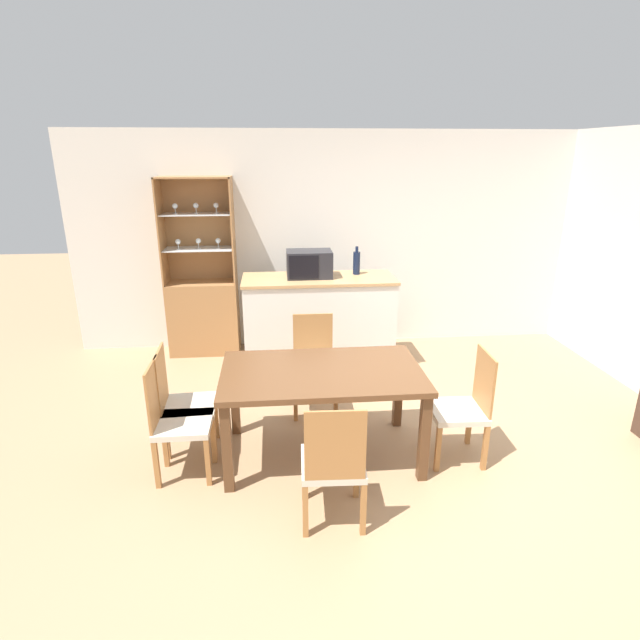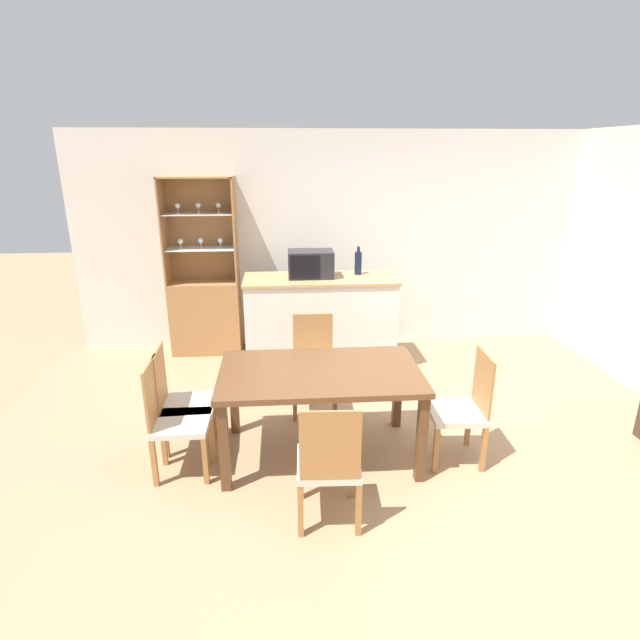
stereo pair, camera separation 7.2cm
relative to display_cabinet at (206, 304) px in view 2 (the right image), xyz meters
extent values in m
plane|color=#A37F5B|center=(1.89, -2.41, -0.59)|extent=(18.00, 18.00, 0.00)
cube|color=silver|center=(1.89, 0.22, 0.68)|extent=(6.80, 0.06, 2.55)
cube|color=silver|center=(1.32, -0.52, -0.10)|extent=(1.62, 0.61, 0.98)
cube|color=tan|center=(1.32, -0.52, 0.41)|extent=(1.65, 0.64, 0.03)
cube|color=#A37042|center=(0.00, -0.01, -0.16)|extent=(0.81, 0.39, 0.86)
cube|color=#A37042|center=(0.00, 0.18, 0.86)|extent=(0.81, 0.02, 1.18)
cube|color=#A37042|center=(-0.40, -0.01, 0.86)|extent=(0.02, 0.39, 1.18)
cube|color=#A37042|center=(0.40, -0.01, 0.86)|extent=(0.02, 0.39, 1.18)
cube|color=#A37042|center=(0.00, -0.01, 1.45)|extent=(0.81, 0.39, 0.02)
cube|color=white|center=(0.00, -0.01, 0.66)|extent=(0.76, 0.35, 0.01)
cube|color=white|center=(0.00, -0.01, 1.05)|extent=(0.76, 0.35, 0.01)
cylinder|color=white|center=(-0.22, -0.04, 0.67)|extent=(0.04, 0.04, 0.01)
cylinder|color=white|center=(-0.22, -0.04, 0.70)|extent=(0.01, 0.01, 0.06)
sphere|color=white|center=(-0.22, -0.04, 0.75)|extent=(0.06, 0.06, 0.06)
cylinder|color=white|center=(-0.22, -0.02, 1.06)|extent=(0.04, 0.04, 0.01)
cylinder|color=white|center=(-0.22, -0.02, 1.09)|extent=(0.01, 0.01, 0.06)
sphere|color=white|center=(-0.22, -0.02, 1.14)|extent=(0.06, 0.06, 0.06)
cylinder|color=white|center=(0.00, -0.01, 0.67)|extent=(0.04, 0.04, 0.01)
cylinder|color=white|center=(0.00, -0.01, 0.70)|extent=(0.01, 0.01, 0.06)
sphere|color=white|center=(0.00, -0.01, 0.75)|extent=(0.06, 0.06, 0.06)
cylinder|color=white|center=(0.00, 0.01, 1.06)|extent=(0.04, 0.04, 0.01)
cylinder|color=white|center=(0.00, 0.01, 1.09)|extent=(0.01, 0.01, 0.06)
sphere|color=white|center=(0.00, 0.01, 1.14)|extent=(0.06, 0.06, 0.06)
cylinder|color=white|center=(0.22, -0.01, 0.67)|extent=(0.04, 0.04, 0.01)
cylinder|color=white|center=(0.22, -0.01, 0.70)|extent=(0.01, 0.01, 0.06)
sphere|color=white|center=(0.22, -0.01, 0.75)|extent=(0.06, 0.06, 0.06)
cylinder|color=white|center=(0.22, 0.02, 1.06)|extent=(0.04, 0.04, 0.01)
cylinder|color=white|center=(0.22, 0.02, 1.09)|extent=(0.01, 0.01, 0.06)
sphere|color=white|center=(0.22, 0.02, 1.14)|extent=(0.06, 0.06, 0.06)
cube|color=brown|center=(1.19, -2.31, 0.12)|extent=(1.52, 0.90, 0.04)
cube|color=brown|center=(0.48, -2.70, -0.25)|extent=(0.07, 0.07, 0.69)
cube|color=brown|center=(1.89, -2.70, -0.25)|extent=(0.07, 0.07, 0.69)
cube|color=brown|center=(0.48, -1.92, -0.25)|extent=(0.07, 0.07, 0.69)
cube|color=brown|center=(1.89, -1.92, -0.25)|extent=(0.07, 0.07, 0.69)
cube|color=beige|center=(0.15, -2.17, -0.19)|extent=(0.42, 0.42, 0.05)
cube|color=#A8703D|center=(-0.04, -2.18, 0.06)|extent=(0.03, 0.37, 0.46)
cube|color=#A8703D|center=(0.33, -1.98, -0.40)|extent=(0.04, 0.04, 0.38)
cube|color=#A8703D|center=(0.34, -2.34, -0.40)|extent=(0.04, 0.04, 0.38)
cube|color=#A8703D|center=(-0.03, -2.00, -0.40)|extent=(0.04, 0.04, 0.38)
cube|color=#A8703D|center=(-0.02, -2.36, -0.40)|extent=(0.04, 0.04, 0.38)
cube|color=beige|center=(0.15, -2.44, -0.19)|extent=(0.40, 0.40, 0.05)
cube|color=#A8703D|center=(-0.04, -2.44, 0.06)|extent=(0.02, 0.37, 0.46)
cube|color=#A8703D|center=(0.34, -2.26, -0.40)|extent=(0.04, 0.04, 0.38)
cube|color=#A8703D|center=(0.33, -2.62, -0.40)|extent=(0.04, 0.04, 0.38)
cube|color=#A8703D|center=(-0.02, -2.26, -0.40)|extent=(0.04, 0.04, 0.38)
cube|color=#A8703D|center=(-0.03, -2.62, -0.40)|extent=(0.04, 0.04, 0.38)
cube|color=beige|center=(1.19, -3.03, -0.19)|extent=(0.42, 0.42, 0.05)
cube|color=#A8703D|center=(1.18, -3.22, 0.06)|extent=(0.37, 0.03, 0.46)
cube|color=#A8703D|center=(1.01, -2.84, -0.40)|extent=(0.04, 0.04, 0.38)
cube|color=#A8703D|center=(1.37, -2.85, -0.40)|extent=(0.04, 0.04, 0.38)
cube|color=#A8703D|center=(1.00, -3.20, -0.40)|extent=(0.04, 0.04, 0.38)
cube|color=#A8703D|center=(1.36, -3.21, -0.40)|extent=(0.04, 0.04, 0.38)
cube|color=beige|center=(2.22, -2.44, -0.19)|extent=(0.42, 0.42, 0.05)
cube|color=#A8703D|center=(2.41, -2.45, 0.06)|extent=(0.03, 0.37, 0.46)
cube|color=#A8703D|center=(2.03, -2.61, -0.40)|extent=(0.04, 0.04, 0.38)
cube|color=#A8703D|center=(2.04, -2.25, -0.40)|extent=(0.04, 0.04, 0.38)
cube|color=#A8703D|center=(2.39, -2.63, -0.40)|extent=(0.04, 0.04, 0.38)
cube|color=#A8703D|center=(2.40, -2.27, -0.40)|extent=(0.04, 0.04, 0.38)
cube|color=beige|center=(1.19, -1.59, -0.19)|extent=(0.41, 0.41, 0.05)
cube|color=#A8703D|center=(1.19, -1.40, 0.06)|extent=(0.37, 0.02, 0.46)
cube|color=#A8703D|center=(1.36, -1.77, -0.40)|extent=(0.04, 0.04, 0.38)
cube|color=#A8703D|center=(1.00, -1.76, -0.40)|extent=(0.04, 0.04, 0.38)
cube|color=#A8703D|center=(1.37, -1.41, -0.40)|extent=(0.04, 0.04, 0.38)
cube|color=#A8703D|center=(1.01, -1.40, -0.40)|extent=(0.04, 0.04, 0.38)
cube|color=#232328|center=(1.22, -0.49, 0.57)|extent=(0.48, 0.32, 0.29)
cube|color=black|center=(1.16, -0.65, 0.57)|extent=(0.31, 0.01, 0.25)
cylinder|color=#141E38|center=(1.75, -0.41, 0.55)|extent=(0.08, 0.08, 0.25)
cylinder|color=#141E38|center=(1.75, -0.41, 0.70)|extent=(0.03, 0.03, 0.06)
camera|label=1|loc=(0.85, -5.74, 1.70)|focal=28.00mm
camera|label=2|loc=(0.92, -5.75, 1.70)|focal=28.00mm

